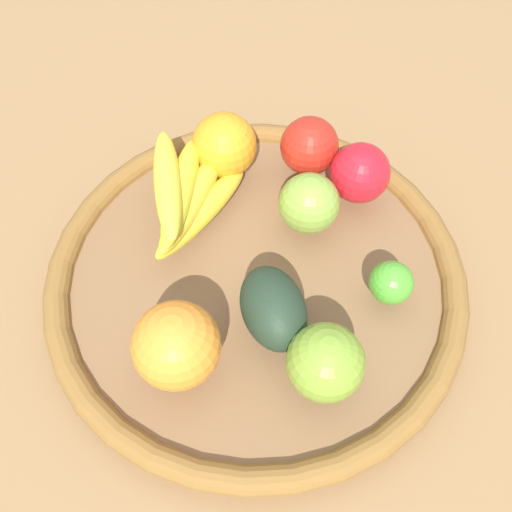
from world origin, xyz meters
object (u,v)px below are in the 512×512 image
at_px(banana_bunch, 186,197).
at_px(apple_0, 309,146).
at_px(lime_0, 391,283).
at_px(apple_2, 325,362).
at_px(avocado, 273,308).
at_px(apple_1, 309,203).
at_px(orange_1, 176,345).
at_px(apple_3, 360,173).
at_px(orange_0, 224,145).

distance_m(banana_bunch, apple_0, 0.16).
xyz_separation_m(lime_0, apple_2, (-0.09, 0.07, 0.01)).
bearing_deg(lime_0, banana_bunch, 66.99).
bearing_deg(lime_0, apple_2, 143.32).
relative_size(avocado, apple_1, 1.34).
bearing_deg(orange_1, lime_0, -67.19).
distance_m(orange_1, apple_3, 0.28).
relative_size(apple_2, apple_3, 1.05).
relative_size(orange_0, banana_bunch, 0.48).
bearing_deg(orange_1, apple_0, -25.14).
bearing_deg(orange_1, apple_3, -38.94).
relative_size(avocado, banana_bunch, 0.57).
height_order(lime_0, orange_1, orange_1).
bearing_deg(apple_1, avocado, 164.61).
height_order(orange_0, apple_1, orange_0).
bearing_deg(avocado, apple_2, -138.95).
xyz_separation_m(lime_0, apple_1, (0.09, 0.08, 0.01)).
height_order(orange_0, banana_bunch, orange_0).
xyz_separation_m(banana_bunch, orange_1, (-0.18, -0.01, 0.01)).
relative_size(avocado, orange_0, 1.18).
height_order(orange_1, apple_0, orange_1).
height_order(apple_2, apple_1, apple_2).
bearing_deg(apple_0, orange_0, 94.15).
bearing_deg(lime_0, apple_1, 42.76).
relative_size(orange_1, apple_0, 1.18).
height_order(orange_0, orange_1, orange_1).
xyz_separation_m(banana_bunch, apple_2, (-0.19, -0.15, 0.00)).
bearing_deg(apple_0, apple_3, -125.13).
bearing_deg(apple_3, avocado, 151.95).
bearing_deg(apple_2, orange_0, 22.94).
xyz_separation_m(orange_0, apple_3, (-0.03, -0.16, -0.00)).
distance_m(lime_0, apple_0, 0.19).
bearing_deg(avocado, apple_0, -9.67).
xyz_separation_m(apple_0, apple_3, (-0.04, -0.06, -0.00)).
distance_m(apple_1, apple_3, 0.07).
height_order(banana_bunch, apple_0, same).
distance_m(avocado, orange_0, 0.22).
relative_size(orange_0, apple_3, 1.11).
distance_m(orange_0, lime_0, 0.25).
height_order(apple_1, apple_0, apple_0).
height_order(apple_1, apple_3, apple_3).
bearing_deg(apple_2, avocado, 41.05).
bearing_deg(avocado, apple_1, -15.39).
xyz_separation_m(apple_1, apple_0, (0.09, -0.00, 0.00)).
distance_m(lime_0, apple_3, 0.14).
distance_m(banana_bunch, apple_3, 0.20).
distance_m(apple_2, apple_0, 0.27).
bearing_deg(orange_1, apple_2, -93.44).
bearing_deg(banana_bunch, apple_1, -91.22).
bearing_deg(orange_0, apple_0, -85.85).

